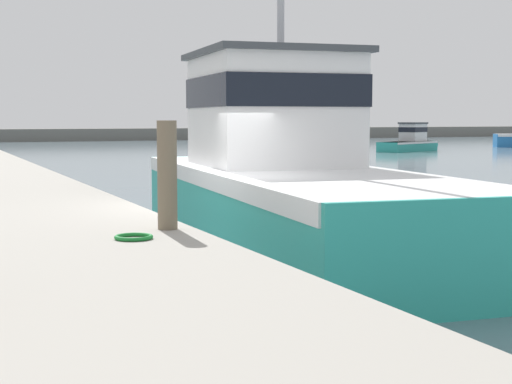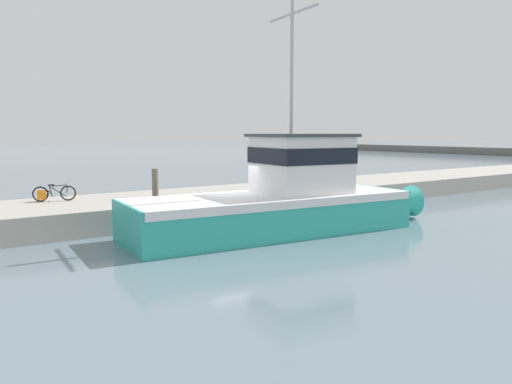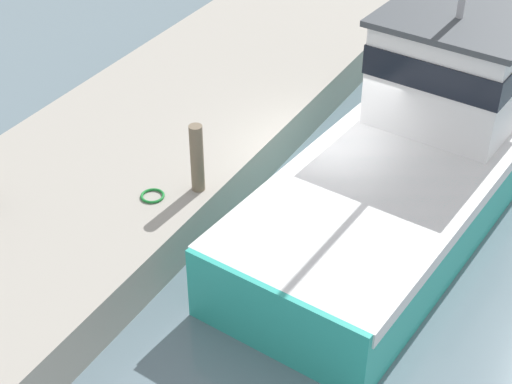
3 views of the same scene
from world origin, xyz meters
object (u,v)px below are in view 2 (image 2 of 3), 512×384
object	(u,v)px
bicycle_touring	(50,194)
mooring_post	(155,187)
fishing_boat_main	(285,198)
water_bottle_by_bike	(75,195)

from	to	relation	value
bicycle_touring	mooring_post	bearing A→B (deg)	60.69
fishing_boat_main	bicycle_touring	xyz separation A→B (m)	(-6.80, -6.89, -0.04)
fishing_boat_main	mooring_post	bearing A→B (deg)	-127.25
bicycle_touring	water_bottle_by_bike	bearing A→B (deg)	135.06
fishing_boat_main	mooring_post	world-z (taller)	fishing_boat_main
mooring_post	water_bottle_by_bike	distance (m)	4.47
mooring_post	water_bottle_by_bike	bearing A→B (deg)	-153.01
bicycle_touring	water_bottle_by_bike	xyz separation A→B (m)	(-0.61, 1.15, -0.20)
bicycle_touring	mooring_post	world-z (taller)	mooring_post
bicycle_touring	water_bottle_by_bike	distance (m)	1.32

